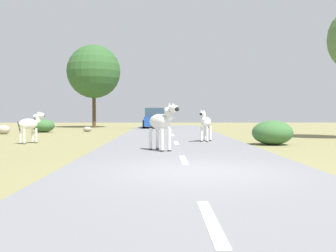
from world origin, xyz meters
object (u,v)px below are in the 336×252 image
at_px(zebra_0, 206,123).
at_px(bush_1, 272,133).
at_px(zebra_1, 30,124).
at_px(rock_1, 87,129).
at_px(zebra_2, 161,122).
at_px(rock_0, 4,130).
at_px(bush_0, 43,126).
at_px(tree_3, 94,72).
at_px(car_0, 154,119).

xyz_separation_m(zebra_0, bush_1, (2.70, -1.24, -0.40)).
distance_m(zebra_1, rock_1, 10.61).
bearing_deg(zebra_2, rock_0, -82.21).
relative_size(bush_1, rock_0, 2.10).
xyz_separation_m(bush_0, rock_1, (2.92, 0.74, -0.28)).
bearing_deg(rock_1, rock_0, -147.03).
relative_size(rock_0, rock_1, 1.35).
height_order(zebra_1, rock_1, zebra_1).
relative_size(zebra_2, bush_1, 0.95).
bearing_deg(zebra_1, tree_3, 123.20).
height_order(zebra_2, rock_1, zebra_2).
relative_size(zebra_0, tree_3, 0.19).
distance_m(zebra_1, car_0, 17.38).
bearing_deg(rock_1, bush_1, -48.61).
bearing_deg(zebra_1, rock_0, 151.31).
bearing_deg(zebra_2, bush_0, -92.59).
bearing_deg(bush_0, zebra_2, -58.87).
bearing_deg(rock_1, zebra_0, -54.12).
bearing_deg(bush_1, zebra_2, -147.09).
bearing_deg(zebra_0, zebra_2, 85.64).
xyz_separation_m(zebra_0, car_0, (-2.69, 16.22, -0.07)).
xyz_separation_m(zebra_2, bush_1, (4.70, 3.04, -0.51)).
bearing_deg(tree_3, zebra_2, -74.30).
relative_size(tree_3, bush_0, 4.93).
relative_size(zebra_1, rock_1, 2.33).
xyz_separation_m(car_0, bush_1, (5.40, -17.46, -0.33)).
xyz_separation_m(zebra_0, tree_3, (-8.31, 18.17, 4.25)).
bearing_deg(zebra_0, rock_1, -33.46).
bearing_deg(tree_3, rock_1, -83.30).
height_order(tree_3, bush_1, tree_3).
xyz_separation_m(zebra_1, rock_0, (-4.27, 7.51, -0.56)).
distance_m(bush_1, rock_0, 17.01).
bearing_deg(bush_0, tree_3, 77.18).
relative_size(zebra_1, bush_1, 0.83).
height_order(zebra_2, tree_3, tree_3).
height_order(zebra_2, bush_1, zebra_2).
relative_size(zebra_0, bush_1, 0.85).
distance_m(car_0, rock_0, 13.09).
bearing_deg(zebra_1, car_0, 104.51).
relative_size(bush_1, rock_1, 2.82).
distance_m(bush_1, rock_1, 15.25).
distance_m(zebra_0, zebra_2, 4.73).
distance_m(zebra_2, tree_3, 23.68).
bearing_deg(rock_1, zebra_2, -69.63).
relative_size(car_0, rock_1, 7.20).
height_order(car_0, rock_0, car_0).
bearing_deg(zebra_2, bush_1, 179.19).
bearing_deg(bush_1, car_0, 107.18).
distance_m(tree_3, bush_1, 22.79).
bearing_deg(rock_0, tree_3, 71.05).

